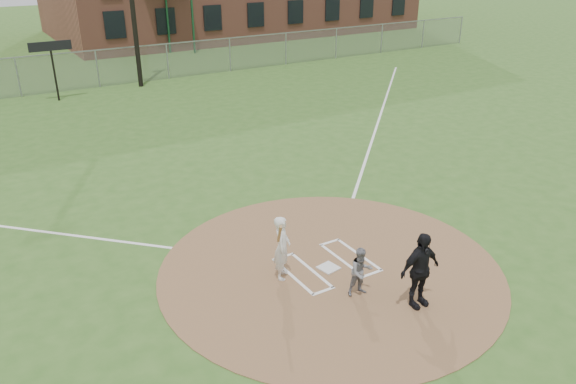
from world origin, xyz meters
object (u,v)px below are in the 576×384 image
home_plate (328,268)px  catcher (361,272)px  umpire (420,270)px  batter_at_plate (282,247)px

home_plate → catcher: 1.38m
umpire → catcher: bearing=130.1°
umpire → batter_at_plate: size_ratio=1.00×
home_plate → umpire: size_ratio=0.25×
home_plate → umpire: (0.79, -2.24, 0.87)m
home_plate → batter_at_plate: bearing=167.0°
home_plate → batter_at_plate: 1.43m
home_plate → umpire: 2.53m
home_plate → batter_at_plate: (-1.16, 0.27, 0.79)m
umpire → batter_at_plate: (-1.96, 2.51, -0.08)m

